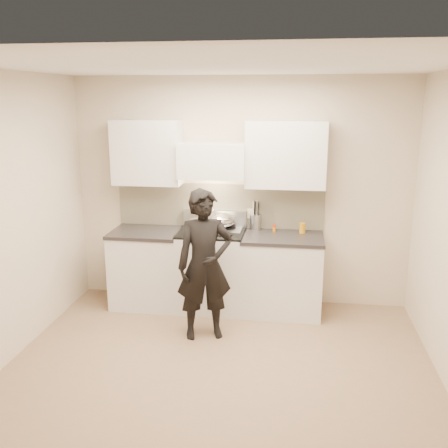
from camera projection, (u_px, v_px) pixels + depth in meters
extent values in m
plane|color=#89694E|center=(218.00, 370.00, 4.61)|extent=(4.00, 4.00, 0.00)
cube|color=#C6B39A|center=(240.00, 192.00, 5.96)|extent=(4.00, 0.04, 2.70)
cube|color=#C6B39A|center=(166.00, 316.00, 2.60)|extent=(4.00, 0.04, 2.70)
cube|color=#C6B39A|center=(2.00, 222.00, 4.55)|extent=(0.04, 3.50, 2.70)
cube|color=white|center=(217.00, 66.00, 3.95)|extent=(4.00, 3.50, 0.02)
cube|color=beige|center=(220.00, 205.00, 6.02)|extent=(2.50, 0.02, 0.53)
cube|color=silver|center=(215.00, 218.00, 6.03)|extent=(0.76, 0.08, 0.20)
cube|color=silver|center=(213.00, 160.00, 5.71)|extent=(0.76, 0.40, 0.40)
cylinder|color=silver|center=(210.00, 178.00, 5.58)|extent=(0.66, 0.02, 0.02)
cube|color=silver|center=(286.00, 155.00, 5.61)|extent=(0.90, 0.33, 0.75)
cube|color=silver|center=(147.00, 152.00, 5.83)|extent=(0.80, 0.33, 0.75)
cube|color=beige|center=(251.00, 213.00, 5.98)|extent=(0.08, 0.01, 0.12)
cube|color=silver|center=(212.00, 271.00, 5.91)|extent=(0.76, 0.65, 0.92)
cube|color=black|center=(211.00, 232.00, 5.79)|extent=(0.76, 0.65, 0.02)
cube|color=silver|center=(226.00, 229.00, 5.88)|extent=(0.36, 0.34, 0.01)
cylinder|color=silver|center=(207.00, 252.00, 5.54)|extent=(0.62, 0.02, 0.02)
cylinder|color=black|center=(193.00, 233.00, 5.66)|extent=(0.18, 0.18, 0.01)
cylinder|color=black|center=(225.00, 235.00, 5.61)|extent=(0.18, 0.18, 0.01)
cylinder|color=black|center=(198.00, 227.00, 5.95)|extent=(0.18, 0.18, 0.01)
cylinder|color=black|center=(228.00, 228.00, 5.90)|extent=(0.18, 0.18, 0.01)
cube|color=silver|center=(282.00, 276.00, 5.80)|extent=(0.90, 0.65, 0.88)
cube|color=black|center=(283.00, 238.00, 5.68)|extent=(0.92, 0.67, 0.04)
cube|color=silver|center=(148.00, 269.00, 6.02)|extent=(0.80, 0.65, 0.88)
cube|color=black|center=(146.00, 232.00, 5.90)|extent=(0.82, 0.67, 0.04)
ellipsoid|color=silver|center=(221.00, 220.00, 5.85)|extent=(0.33, 0.33, 0.18)
torus|color=silver|center=(221.00, 217.00, 5.84)|extent=(0.34, 0.34, 0.01)
ellipsoid|color=white|center=(221.00, 221.00, 5.86)|extent=(0.19, 0.19, 0.08)
cylinder|color=white|center=(215.00, 215.00, 5.71)|extent=(0.03, 0.24, 0.18)
cylinder|color=silver|center=(199.00, 226.00, 5.64)|extent=(0.31, 0.31, 0.16)
cube|color=silver|center=(187.00, 222.00, 5.59)|extent=(0.05, 0.04, 0.01)
cube|color=silver|center=(211.00, 220.00, 5.66)|extent=(0.05, 0.04, 0.01)
cylinder|color=silver|center=(255.00, 222.00, 5.94)|extent=(0.13, 0.13, 0.18)
cylinder|color=black|center=(258.00, 215.00, 5.91)|extent=(0.02, 0.02, 0.32)
cylinder|color=white|center=(257.00, 214.00, 5.93)|extent=(0.02, 0.02, 0.32)
cylinder|color=silver|center=(256.00, 214.00, 5.94)|extent=(0.02, 0.02, 0.32)
cylinder|color=black|center=(254.00, 214.00, 5.94)|extent=(0.02, 0.02, 0.32)
cylinder|color=silver|center=(253.00, 214.00, 5.92)|extent=(0.02, 0.02, 0.32)
cylinder|color=white|center=(253.00, 215.00, 5.90)|extent=(0.02, 0.02, 0.32)
cylinder|color=black|center=(255.00, 215.00, 5.89)|extent=(0.02, 0.02, 0.32)
cylinder|color=silver|center=(257.00, 215.00, 5.89)|extent=(0.02, 0.02, 0.32)
cylinder|color=#CF6A0B|center=(274.00, 229.00, 5.84)|extent=(0.04, 0.04, 0.06)
cylinder|color=red|center=(274.00, 226.00, 5.83)|extent=(0.04, 0.04, 0.02)
cylinder|color=#BA7C0D|center=(302.00, 228.00, 5.78)|extent=(0.07, 0.07, 0.12)
imported|color=black|center=(205.00, 265.00, 5.10)|extent=(0.66, 0.54, 1.57)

